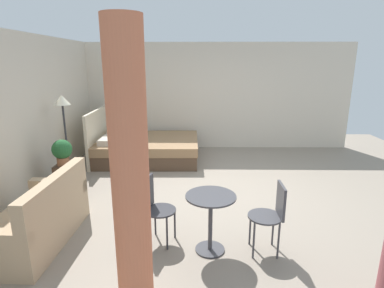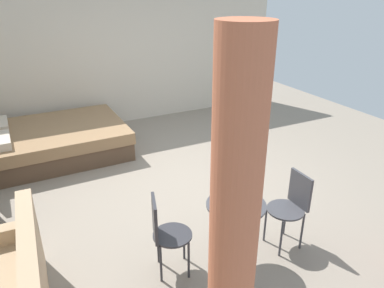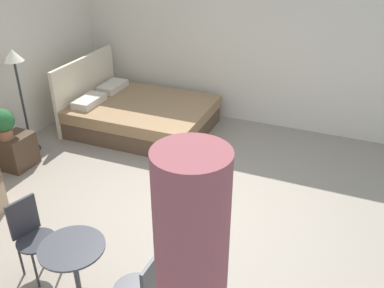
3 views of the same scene
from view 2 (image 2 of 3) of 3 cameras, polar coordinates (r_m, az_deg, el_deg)
ground_plane at (r=5.40m, az=-0.11°, el=-5.85°), size 8.91×9.72×0.02m
wall_right at (r=7.57m, az=-10.41°, el=13.34°), size 0.12×6.72×2.66m
bed at (r=6.50m, az=-21.41°, el=0.54°), size 1.78×2.31×1.16m
balcony_table at (r=3.72m, az=6.80°, el=-12.16°), size 0.59×0.59×0.71m
cafe_chair_near_window at (r=4.08m, az=15.45°, el=-8.92°), size 0.41×0.41×0.86m
cafe_chair_near_couch at (r=3.60m, az=-4.41°, el=-13.25°), size 0.48×0.48×0.85m
curtain_right at (r=2.30m, az=6.56°, el=-14.23°), size 0.30×0.30×2.52m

